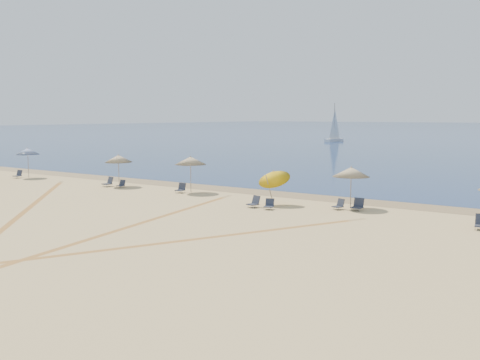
# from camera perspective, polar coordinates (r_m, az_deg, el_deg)

# --- Properties ---
(wet_sand) EXTENTS (500.00, 500.00, 0.00)m
(wet_sand) POSITION_cam_1_polar(r_m,az_deg,el_deg) (37.82, 3.37, -1.35)
(wet_sand) COLOR olive
(wet_sand) RESTS_ON ground
(umbrella_0) EXTENTS (1.96, 1.96, 2.62)m
(umbrella_0) POSITION_cam_1_polar(r_m,az_deg,el_deg) (50.22, -21.41, 2.82)
(umbrella_0) COLOR gray
(umbrella_0) RESTS_ON ground
(umbrella_1) EXTENTS (2.10, 2.11, 2.45)m
(umbrella_1) POSITION_cam_1_polar(r_m,az_deg,el_deg) (42.05, -12.65, 2.20)
(umbrella_1) COLOR gray
(umbrella_1) RESTS_ON ground
(umbrella_2) EXTENTS (2.20, 2.20, 2.58)m
(umbrella_2) POSITION_cam_1_polar(r_m,az_deg,el_deg) (37.90, -5.21, 2.04)
(umbrella_2) COLOR gray
(umbrella_2) RESTS_ON ground
(umbrella_3) EXTENTS (1.94, 1.98, 2.48)m
(umbrella_3) POSITION_cam_1_polar(r_m,az_deg,el_deg) (32.53, 3.52, 0.47)
(umbrella_3) COLOR gray
(umbrella_3) RESTS_ON ground
(umbrella_4) EXTENTS (2.14, 2.14, 2.46)m
(umbrella_4) POSITION_cam_1_polar(r_m,az_deg,el_deg) (31.92, 11.60, 0.83)
(umbrella_4) COLOR gray
(umbrella_4) RESTS_ON ground
(chair_0) EXTENTS (0.63, 0.71, 0.67)m
(chair_0) POSITION_cam_1_polar(r_m,az_deg,el_deg) (50.53, -22.28, 0.54)
(chair_0) COLOR #1D212E
(chair_0) RESTS_ON ground
(chair_1) EXTENTS (0.73, 0.81, 0.73)m
(chair_1) POSITION_cam_1_polar(r_m,az_deg,el_deg) (42.34, -13.65, -0.23)
(chair_1) COLOR #1D212E
(chair_1) RESTS_ON ground
(chair_2) EXTENTS (0.53, 0.61, 0.59)m
(chair_2) POSITION_cam_1_polar(r_m,az_deg,el_deg) (41.38, -12.36, -0.44)
(chair_2) COLOR #1D212E
(chair_2) RESTS_ON ground
(chair_3) EXTENTS (0.62, 0.71, 0.67)m
(chair_3) POSITION_cam_1_polar(r_m,az_deg,el_deg) (38.07, -6.22, -0.89)
(chair_3) COLOR #1D212E
(chair_3) RESTS_ON ground
(chair_4) EXTENTS (0.71, 0.78, 0.68)m
(chair_4) POSITION_cam_1_polar(r_m,az_deg,el_deg) (31.84, 1.50, -2.35)
(chair_4) COLOR #1D212E
(chair_4) RESTS_ON ground
(chair_5) EXTENTS (0.64, 0.70, 0.61)m
(chair_5) POSITION_cam_1_polar(r_m,az_deg,el_deg) (31.21, 3.08, -2.60)
(chair_5) COLOR #1D212E
(chair_5) RESTS_ON ground
(chair_6) EXTENTS (0.69, 0.74, 0.61)m
(chair_6) POSITION_cam_1_polar(r_m,az_deg,el_deg) (31.63, 10.36, -2.58)
(chair_6) COLOR #1D212E
(chair_6) RESTS_ON ground
(chair_7) EXTENTS (0.59, 0.69, 0.70)m
(chair_7) POSITION_cam_1_polar(r_m,az_deg,el_deg) (31.48, 12.28, -2.59)
(chair_7) COLOR #1D212E
(chair_7) RESTS_ON ground
(sailboat_2) EXTENTS (2.04, 5.42, 7.87)m
(sailboat_2) POSITION_cam_1_polar(r_m,az_deg,el_deg) (113.50, 9.89, 5.20)
(sailboat_2) COLOR white
(sailboat_2) RESTS_ON ocean
(tire_tracks) EXTENTS (49.24, 43.77, 0.00)m
(tire_tracks) POSITION_cam_1_polar(r_m,az_deg,el_deg) (26.45, -18.34, -5.24)
(tire_tracks) COLOR tan
(tire_tracks) RESTS_ON ground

